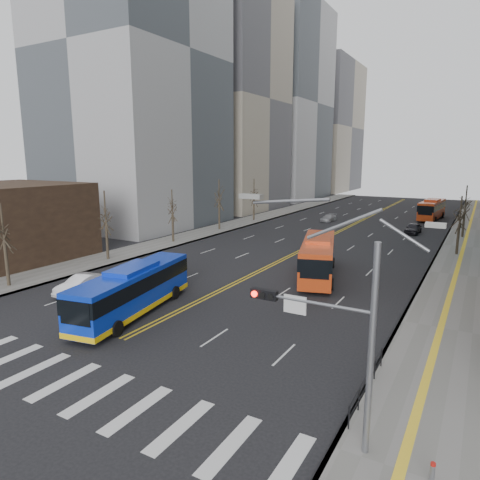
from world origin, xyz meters
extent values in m
plane|color=black|center=(0.00, 0.00, 0.00)|extent=(220.00, 220.00, 0.00)
cube|color=slate|center=(17.50, 45.00, 0.07)|extent=(7.00, 130.00, 0.15)
cube|color=slate|center=(-16.50, 45.00, 0.07)|extent=(5.00, 130.00, 0.15)
cube|color=silver|center=(-3.55, 0.00, 0.01)|extent=(0.70, 4.00, 0.01)
cube|color=silver|center=(-1.18, 0.00, 0.01)|extent=(0.70, 4.00, 0.01)
cube|color=silver|center=(1.18, 0.00, 0.01)|extent=(0.70, 4.00, 0.01)
cube|color=silver|center=(3.55, 0.00, 0.01)|extent=(0.70, 4.00, 0.01)
cube|color=silver|center=(5.91, 0.00, 0.01)|extent=(0.70, 4.00, 0.01)
cube|color=silver|center=(8.27, 0.00, 0.01)|extent=(0.70, 4.00, 0.01)
cube|color=silver|center=(10.64, 0.00, 0.01)|extent=(0.70, 4.00, 0.01)
cube|color=silver|center=(13.00, 0.00, 0.01)|extent=(0.70, 4.00, 0.01)
cube|color=gold|center=(-0.20, 55.00, 0.01)|extent=(0.15, 100.00, 0.01)
cube|color=gold|center=(0.20, 55.00, 0.01)|extent=(0.15, 100.00, 0.01)
cube|color=#97979A|center=(-31.00, 40.00, 26.00)|extent=(22.00, 24.00, 52.00)
cube|color=gray|center=(-31.00, 66.00, 22.00)|extent=(22.00, 22.00, 44.00)
cube|color=#97979A|center=(-30.00, 93.00, 24.00)|extent=(20.00, 26.00, 48.00)
cube|color=gray|center=(-29.00, 125.00, 20.00)|extent=(18.00, 30.00, 40.00)
cylinder|color=gray|center=(15.20, 2.00, 4.00)|extent=(0.24, 0.24, 8.00)
cylinder|color=gray|center=(12.95, 2.00, 5.50)|extent=(4.50, 0.12, 0.12)
cube|color=black|center=(11.00, 2.00, 5.50)|extent=(1.10, 0.28, 0.38)
cylinder|color=#FF190C|center=(10.65, 1.84, 5.50)|extent=(0.24, 0.08, 0.24)
cylinder|color=black|center=(11.00, 1.84, 5.50)|extent=(0.24, 0.08, 0.24)
cylinder|color=black|center=(11.35, 1.84, 5.50)|extent=(0.24, 0.08, 0.24)
cube|color=silver|center=(12.30, 2.00, 5.30)|extent=(0.90, 0.06, 0.70)
cube|color=#999993|center=(10.40, 2.00, 9.30)|extent=(0.90, 0.35, 0.18)
cube|color=black|center=(14.30, 6.00, 1.15)|extent=(0.04, 6.00, 0.04)
cylinder|color=black|center=(14.30, 3.00, 0.65)|extent=(0.06, 0.06, 1.00)
cylinder|color=black|center=(14.30, 4.50, 0.65)|extent=(0.06, 0.06, 1.00)
cylinder|color=black|center=(14.30, 6.00, 0.65)|extent=(0.06, 0.06, 1.00)
cylinder|color=black|center=(14.30, 7.50, 0.65)|extent=(0.06, 0.06, 1.00)
cylinder|color=black|center=(14.30, 9.00, 0.65)|extent=(0.06, 0.06, 1.00)
cylinder|color=gray|center=(17.50, 1.50, 0.50)|extent=(0.16, 0.16, 0.70)
cylinder|color=#B2140F|center=(17.50, 1.50, 0.88)|extent=(0.17, 0.17, 0.10)
cylinder|color=#2F261D|center=(-16.00, 8.00, 1.88)|extent=(0.28, 0.28, 3.75)
cylinder|color=#2F261D|center=(-16.00, 19.00, 1.95)|extent=(0.28, 0.28, 3.90)
cylinder|color=#2F261D|center=(-16.00, 30.00, 1.80)|extent=(0.28, 0.28, 3.60)
cylinder|color=#2F261D|center=(-16.00, 41.00, 2.00)|extent=(0.28, 0.28, 4.00)
cylinder|color=#2F261D|center=(-16.00, 52.00, 1.90)|extent=(0.28, 0.28, 3.80)
cylinder|color=#2F261D|center=(16.00, 40.00, 1.75)|extent=(0.28, 0.28, 3.50)
cylinder|color=#2F261D|center=(16.00, 52.00, 1.88)|extent=(0.28, 0.28, 3.75)
cube|color=#0D30C4|center=(-2.44, 8.65, 1.73)|extent=(4.47, 11.91, 2.76)
cube|color=black|center=(-2.44, 8.65, 2.28)|extent=(4.53, 11.94, 1.00)
cube|color=#0D30C4|center=(-2.44, 8.65, 3.21)|extent=(2.64, 4.36, 0.40)
cube|color=yellow|center=(-2.44, 8.65, 0.55)|extent=(4.53, 11.94, 0.35)
cylinder|color=black|center=(-2.97, 4.76, 0.50)|extent=(0.47, 1.04, 1.00)
cylinder|color=black|center=(-0.58, 5.19, 0.50)|extent=(0.47, 1.04, 1.00)
cylinder|color=black|center=(-4.30, 12.10, 0.50)|extent=(0.47, 1.04, 1.00)
cylinder|color=black|center=(-1.91, 12.54, 0.50)|extent=(0.47, 1.04, 1.00)
cube|color=#C83D15|center=(5.53, 23.90, 1.87)|extent=(5.93, 11.92, 3.04)
cube|color=black|center=(5.53, 23.90, 2.45)|extent=(5.99, 11.96, 1.09)
cube|color=#C83D15|center=(5.53, 23.90, 3.49)|extent=(3.22, 4.52, 0.40)
cylinder|color=black|center=(5.35, 19.95, 0.50)|extent=(0.58, 1.04, 1.00)
cylinder|color=black|center=(7.88, 20.72, 0.50)|extent=(0.58, 1.04, 1.00)
cylinder|color=black|center=(3.17, 27.08, 0.50)|extent=(0.58, 1.04, 1.00)
cylinder|color=black|center=(5.71, 27.86, 0.50)|extent=(0.58, 1.04, 1.00)
cube|color=#C83D15|center=(10.31, 68.80, 1.82)|extent=(3.42, 11.46, 2.94)
cube|color=black|center=(10.31, 68.80, 2.39)|extent=(3.48, 11.49, 1.05)
cube|color=#C83D15|center=(10.31, 68.80, 3.39)|extent=(2.35, 4.10, 0.40)
cylinder|color=black|center=(8.76, 65.29, 0.50)|extent=(0.37, 1.02, 1.00)
cylinder|color=black|center=(11.32, 65.10, 0.50)|extent=(0.37, 1.02, 1.00)
cylinder|color=black|center=(9.31, 72.51, 0.50)|extent=(0.37, 1.02, 1.00)
cylinder|color=black|center=(11.87, 72.31, 0.50)|extent=(0.37, 1.02, 1.00)
imported|color=silver|center=(-9.23, 9.87, 0.75)|extent=(1.68, 4.58, 1.50)
imported|color=black|center=(9.69, 52.22, 0.76)|extent=(2.04, 4.57, 1.53)
imported|color=#9E9EA3|center=(-4.62, 57.70, 0.59)|extent=(2.02, 4.21, 1.18)
imported|color=black|center=(8.83, 81.00, 0.67)|extent=(3.81, 5.30, 1.34)
camera|label=1|loc=(18.13, -12.36, 10.77)|focal=32.00mm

